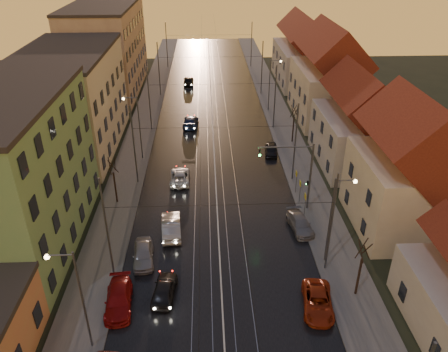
{
  "coord_description": "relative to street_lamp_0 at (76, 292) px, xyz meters",
  "views": [
    {
      "loc": [
        -0.89,
        -18.31,
        24.08
      ],
      "look_at": [
        0.78,
        20.41,
        2.64
      ],
      "focal_mm": 35.0,
      "sensor_mm": 36.0,
      "label": 1
    }
  ],
  "objects": [
    {
      "name": "sidewalk_right",
      "position": [
        19.1,
        38.0,
        -4.81
      ],
      "size": [
        4.0,
        120.0,
        0.15
      ],
      "primitive_type": "cube",
      "color": "#4C4C4C",
      "rests_on": "ground"
    },
    {
      "name": "bare_tree_1",
      "position": [
        19.31,
        4.0,
        -2.4
      ],
      "size": [
        1.09,
        1.09,
        5.11
      ],
      "color": "black",
      "rests_on": "ground"
    },
    {
      "name": "catenary_pole_r_1",
      "position": [
        17.7,
        7.0,
        -0.39
      ],
      "size": [
        0.16,
        0.16,
        9.0
      ],
      "primitive_type": "cylinder",
      "color": "#595B60",
      "rests_on": "ground"
    },
    {
      "name": "street_lamp_2",
      "position": [
        0.0,
        28.0,
        0.0
      ],
      "size": [
        1.75,
        0.32,
        8.0
      ],
      "color": "#595B60",
      "rests_on": "ground"
    },
    {
      "name": "house_right_4",
      "position": [
        26.1,
        59.0,
        0.16
      ],
      "size": [
        9.18,
        16.32,
        10.0
      ],
      "color": "#B8B2AA",
      "rests_on": "ground"
    },
    {
      "name": "catenary_pole_r_2",
      "position": [
        17.7,
        22.0,
        -0.39
      ],
      "size": [
        0.16,
        0.16,
        9.0
      ],
      "primitive_type": "cylinder",
      "color": "#595B60",
      "rests_on": "ground"
    },
    {
      "name": "bare_tree_0",
      "position": [
        -1.09,
        18.0,
        -2.4
      ],
      "size": [
        1.09,
        1.09,
        5.11
      ],
      "color": "black",
      "rests_on": "ground"
    },
    {
      "name": "sidewalk_left",
      "position": [
        -0.9,
        38.0,
        -4.81
      ],
      "size": [
        4.0,
        120.0,
        0.15
      ],
      "primitive_type": "cube",
      "color": "#4C4C4C",
      "rests_on": "ground"
    },
    {
      "name": "tram_rail_1",
      "position": [
        8.33,
        38.0,
        -4.83
      ],
      "size": [
        0.06,
        120.0,
        0.03
      ],
      "primitive_type": "cube",
      "color": "gray",
      "rests_on": "road"
    },
    {
      "name": "apartment_left_1",
      "position": [
        -8.4,
        12.0,
        1.61
      ],
      "size": [
        10.0,
        18.0,
        13.0
      ],
      "primitive_type": "cube",
      "color": "#65965F",
      "rests_on": "ground"
    },
    {
      "name": "driving_car_3",
      "position": [
        5.97,
        38.15,
        -4.18
      ],
      "size": [
        2.32,
        5.02,
        1.42
      ],
      "primitive_type": "imported",
      "rotation": [
        0.0,
        0.0,
        3.07
      ],
      "color": "#162343",
      "rests_on": "ground"
    },
    {
      "name": "parked_right_1",
      "position": [
        16.7,
        12.63,
        -4.27
      ],
      "size": [
        2.3,
        4.46,
        1.24
      ],
      "primitive_type": "imported",
      "rotation": [
        0.0,
        0.0,
        0.14
      ],
      "color": "gray",
      "rests_on": "ground"
    },
    {
      "name": "catenary_pole_l_1",
      "position": [
        0.5,
        7.0,
        -0.39
      ],
      "size": [
        0.16,
        0.16,
        9.0
      ],
      "primitive_type": "cylinder",
      "color": "#595B60",
      "rests_on": "ground"
    },
    {
      "name": "road",
      "position": [
        9.1,
        38.0,
        -4.87
      ],
      "size": [
        16.0,
        120.0,
        0.04
      ],
      "primitive_type": "cube",
      "color": "black",
      "rests_on": "ground"
    },
    {
      "name": "tram_rail_2",
      "position": [
        9.87,
        38.0,
        -4.83
      ],
      "size": [
        0.06,
        120.0,
        0.03
      ],
      "primitive_type": "cube",
      "color": "gray",
      "rests_on": "road"
    },
    {
      "name": "driving_car_2",
      "position": [
        5.15,
        22.13,
        -4.25
      ],
      "size": [
        2.2,
        4.61,
        1.27
      ],
      "primitive_type": "imported",
      "rotation": [
        0.0,
        0.0,
        3.16
      ],
      "color": "#BABABA",
      "rests_on": "ground"
    },
    {
      "name": "catenary_pole_l_5",
      "position": [
        0.5,
        70.0,
        -0.39
      ],
      "size": [
        0.16,
        0.16,
        9.0
      ],
      "primitive_type": "cylinder",
      "color": "#595B60",
      "rests_on": "ground"
    },
    {
      "name": "parked_left_3",
      "position": [
        2.7,
        8.71,
        -4.18
      ],
      "size": [
        2.1,
        4.31,
        1.42
      ],
      "primitive_type": "imported",
      "rotation": [
        0.0,
        0.0,
        0.1
      ],
      "color": "#96959B",
      "rests_on": "ground"
    },
    {
      "name": "catenary_pole_l_4",
      "position": [
        0.5,
        52.0,
        -0.39
      ],
      "size": [
        0.16,
        0.16,
        9.0
      ],
      "primitive_type": "cylinder",
      "color": "#595B60",
      "rests_on": "ground"
    },
    {
      "name": "traffic_light_mast",
      "position": [
        17.1,
        16.0,
        -0.29
      ],
      "size": [
        5.3,
        0.32,
        7.2
      ],
      "color": "#595B60",
      "rests_on": "ground"
    },
    {
      "name": "parked_right_0",
      "position": [
        16.08,
        2.78,
        -4.25
      ],
      "size": [
        2.71,
        4.8,
        1.27
      ],
      "primitive_type": "imported",
      "rotation": [
        0.0,
        0.0,
        -0.14
      ],
      "color": "maroon",
      "rests_on": "ground"
    },
    {
      "name": "house_right_3",
      "position": [
        26.1,
        41.0,
        0.92
      ],
      "size": [
        9.18,
        14.28,
        11.5
      ],
      "color": "beige",
      "rests_on": "ground"
    },
    {
      "name": "catenary_pole_r_5",
      "position": [
        17.7,
        70.0,
        -0.39
      ],
      "size": [
        0.16,
        0.16,
        9.0
      ],
      "primitive_type": "cylinder",
      "color": "#595B60",
      "rests_on": "ground"
    },
    {
      "name": "apartment_left_3",
      "position": [
        -8.4,
        56.0,
        2.11
      ],
      "size": [
        10.0,
        24.0,
        14.0
      ],
      "primitive_type": "cube",
      "color": "#9C7C65",
      "rests_on": "ground"
    },
    {
      "name": "street_lamp_0",
      "position": [
        0.0,
        0.0,
        0.0
      ],
      "size": [
        1.75,
        0.32,
        8.0
      ],
      "color": "#595B60",
      "rests_on": "ground"
    },
    {
      "name": "parked_left_2",
      "position": [
        1.5,
        3.6,
        -4.22
      ],
      "size": [
        2.27,
        4.76,
        1.34
      ],
      "primitive_type": "imported",
      "rotation": [
        0.0,
        0.0,
        0.09
      ],
      "color": "maroon",
      "rests_on": "ground"
    },
    {
      "name": "driving_car_4",
      "position": [
        5.1,
        58.08,
        -4.14
      ],
      "size": [
        1.84,
        4.43,
        1.5
      ],
      "primitive_type": "imported",
      "rotation": [
        0.0,
        0.0,
        3.16
      ],
      "color": "black",
      "rests_on": "ground"
    },
    {
      "name": "driving_car_0",
      "position": [
        4.77,
        4.51,
        -4.21
      ],
      "size": [
        2.01,
        4.12,
        1.35
      ],
      "primitive_type": "imported",
      "rotation": [
        0.0,
        0.0,
        3.04
      ],
      "color": "black",
      "rests_on": "ground"
    },
    {
      "name": "house_right_2",
      "position": [
        26.1,
        26.0,
        -0.24
      ],
      "size": [
        9.18,
        12.24,
        9.2
      ],
      "color": "#B8B2AA",
      "rests_on": "ground"
    },
    {
      "name": "house_right_1",
      "position": [
        26.1,
        13.0,
        0.56
      ],
      "size": [
        8.67,
        10.2,
        10.8
      ],
      "color": "beige",
      "rests_on": "ground"
    },
    {
      "name": "catenary_pole_r_3",
      "position": [
        17.7,
        37.0,
        -0.39
      ],
      "size": [
        0.16,
        0.16,
        9.0
      ],
      "primitive_type": "cylinder",
      "color": "#595B60",
      "rests_on": "ground"
    },
    {
      "name": "bare_tree_2",
      "position": [
        19.51,
        32.0,
        -2.4
      ],
      "size": [
        1.09,
        1.09,
        5.11
      ],
      "color": "black",
      "rests_on": "ground"
    },
    {
      "name": "catenary_pole_r_4",
      "position": [
        17.7,
        52.0,
        -0.39
      ],
      "size": [
        0.16,
        0.16,
        9.0
      ],
      "primitive_type": "cylinder",
      "color": "#595B60",
      "rests_on": "ground"
    },
    {
      "name": "tram_rail_0",
      "position": [
        6.9,
        38.0,
        -4.83
      ],
      "size": [
        0.06,
        120.0,
        0.03
      ],
      "primitive_type": "cube",
      "color": "gray",
      "rests_on": "road"
    },
    {
      "name": "catenary_pole_l_3",
      "position": [
        0.5,
        37.0,
        -0.39
      ],
      "size": [
        0.16,
        0.16,
        9.0
      ],
      "primitive_type": "cylinder",
      "color": "#595B60",
      "rests_on": "ground"
    },
    {
      "name": "apartment_left_2",
      "position": [
        -8.4,
        32.0,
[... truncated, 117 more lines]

